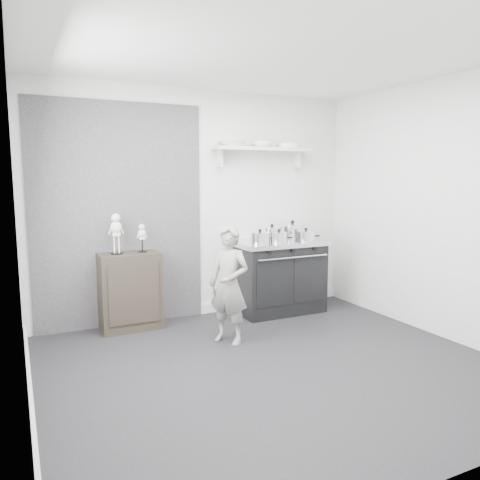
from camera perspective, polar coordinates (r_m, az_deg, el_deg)
name	(u,v)px	position (r m, az deg, el deg)	size (l,w,h in m)	color
ground	(273,366)	(4.36, 4.01, -15.08)	(4.00, 4.00, 0.00)	black
room_shell	(257,182)	(4.10, 2.10, 7.05)	(4.02, 3.62, 2.71)	silver
wall_shelf	(263,150)	(5.87, 2.80, 10.89)	(1.30, 0.26, 0.24)	silver
stove	(278,276)	(5.89, 4.69, -4.37)	(1.12, 0.70, 0.90)	black
side_cabinet	(130,291)	(5.35, -13.24, -6.07)	(0.66, 0.38, 0.85)	black
child	(229,285)	(4.75, -1.36, -5.48)	(0.44, 0.29, 1.20)	gray
pot_front_left	(260,238)	(5.54, 2.45, 0.27)	(0.33, 0.24, 0.18)	white
pot_back_left	(272,233)	(5.87, 3.92, 0.80)	(0.34, 0.25, 0.20)	white
pot_back_right	(292,231)	(6.03, 6.41, 1.09)	(0.38, 0.29, 0.23)	white
pot_front_right	(306,236)	(5.78, 8.03, 0.49)	(0.32, 0.23, 0.17)	white
pot_front_center	(279,238)	(5.59, 4.76, 0.30)	(0.30, 0.21, 0.17)	white
skeleton_full	(116,231)	(5.21, -14.87, 1.11)	(0.14, 0.09, 0.51)	beige
skeleton_torso	(142,236)	(5.28, -11.86, 0.48)	(0.10, 0.06, 0.36)	beige
bowl_large	(233,143)	(5.69, -0.92, 11.69)	(0.30, 0.30, 0.07)	white
bowl_small	(262,144)	(5.86, 2.69, 11.56)	(0.23, 0.23, 0.07)	white
plate_stack	(288,146)	(6.06, 5.93, 11.35)	(0.28, 0.28, 0.06)	silver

